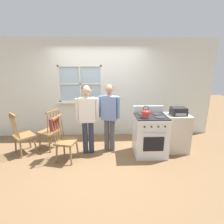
# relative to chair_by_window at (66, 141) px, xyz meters

# --- Properties ---
(ground_plane) EXTENTS (16.00, 16.00, 0.00)m
(ground_plane) POSITION_rel_chair_by_window_xyz_m (0.71, 0.03, -0.44)
(ground_plane) COLOR brown
(wall_back) EXTENTS (6.40, 0.16, 2.70)m
(wall_back) POSITION_rel_chair_by_window_xyz_m (0.73, 1.43, 0.90)
(wall_back) COLOR silver
(wall_back) RESTS_ON ground_plane
(chair_by_window) EXTENTS (0.49, 0.50, 0.99)m
(chair_by_window) POSITION_rel_chair_by_window_xyz_m (0.00, 0.00, 0.00)
(chair_by_window) COLOR olive
(chair_by_window) RESTS_ON ground_plane
(chair_near_wall) EXTENTS (0.55, 0.56, 0.99)m
(chair_near_wall) POSITION_rel_chair_by_window_xyz_m (-0.50, 0.56, 0.00)
(chair_near_wall) COLOR olive
(chair_near_wall) RESTS_ON ground_plane
(chair_center_cluster) EXTENTS (0.58, 0.58, 0.99)m
(chair_center_cluster) POSITION_rel_chair_by_window_xyz_m (-1.04, 0.33, 0.00)
(chair_center_cluster) COLOR olive
(chair_center_cluster) RESTS_ON ground_plane
(person_elderly_left) EXTENTS (0.52, 0.24, 1.59)m
(person_elderly_left) POSITION_rel_chair_by_window_xyz_m (0.45, 0.30, 0.52)
(person_elderly_left) COLOR #2D3347
(person_elderly_left) RESTS_ON ground_plane
(person_teen_center) EXTENTS (0.51, 0.29, 1.59)m
(person_teen_center) POSITION_rel_chair_by_window_xyz_m (0.95, 0.40, 0.51)
(person_teen_center) COLOR #4C4C51
(person_teen_center) RESTS_ON ground_plane
(stove) EXTENTS (0.71, 0.68, 1.08)m
(stove) POSITION_rel_chair_by_window_xyz_m (1.87, 0.19, 0.03)
(stove) COLOR silver
(stove) RESTS_ON ground_plane
(kettle) EXTENTS (0.21, 0.17, 0.25)m
(kettle) POSITION_rel_chair_by_window_xyz_m (1.71, 0.06, 0.58)
(kettle) COLOR red
(kettle) RESTS_ON stove
(potted_plant) EXTENTS (0.12, 0.12, 0.23)m
(potted_plant) POSITION_rel_chair_by_window_xyz_m (0.40, 1.34, 0.63)
(potted_plant) COLOR #935B3D
(potted_plant) RESTS_ON wall_back
(handbag) EXTENTS (0.22, 0.24, 0.31)m
(handbag) POSITION_rel_chair_by_window_xyz_m (-0.23, 0.06, 0.38)
(handbag) COLOR maroon
(handbag) RESTS_ON chair_by_window
(side_counter) EXTENTS (0.55, 0.50, 0.90)m
(side_counter) POSITION_rel_chair_by_window_xyz_m (2.53, 0.34, 0.01)
(side_counter) COLOR beige
(side_counter) RESTS_ON ground_plane
(stereo) EXTENTS (0.34, 0.29, 0.18)m
(stereo) POSITION_rel_chair_by_window_xyz_m (2.53, 0.32, 0.55)
(stereo) COLOR #232326
(stereo) RESTS_ON side_counter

